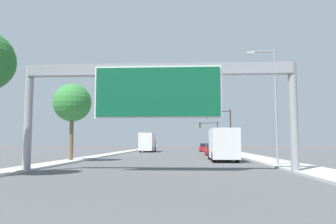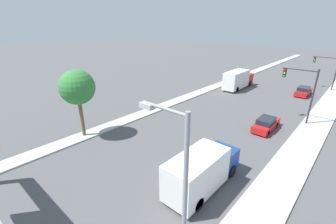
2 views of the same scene
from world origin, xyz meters
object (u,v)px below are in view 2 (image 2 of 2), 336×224
palm_tree_background (77,88)px  street_lamp_right (180,202)px  traffic_light_near_intersection (303,87)px  traffic_light_mid_block (328,67)px  car_mid_center (303,91)px  truck_box_secondary (238,80)px  truck_box_primary (202,170)px  car_near_left (266,124)px

palm_tree_background → street_lamp_right: bearing=-16.4°
traffic_light_near_intersection → traffic_light_mid_block: (-0.17, 20.00, -0.37)m
palm_tree_background → street_lamp_right: (17.41, -5.11, -0.28)m
car_mid_center → palm_tree_background: (-14.30, -32.89, 4.79)m
truck_box_secondary → traffic_light_mid_block: (12.44, 10.13, 2.40)m
car_mid_center → street_lamp_right: bearing=-85.3°
palm_tree_background → street_lamp_right: 18.14m
street_lamp_right → palm_tree_background: bearing=163.6°
truck_box_primary → car_mid_center: bearing=90.0°
car_mid_center → street_lamp_right: (3.10, -38.00, 4.51)m
truck_box_secondary → traffic_light_mid_block: 16.22m
car_mid_center → traffic_light_near_intersection: size_ratio=0.69×
truck_box_primary → truck_box_secondary: bearing=110.5°
car_mid_center → traffic_light_mid_block: 7.86m
traffic_light_near_intersection → palm_tree_background: 25.66m
traffic_light_near_intersection → palm_tree_background: palm_tree_background is taller
car_mid_center → palm_tree_background: 36.18m
car_near_left → traffic_light_near_intersection: bearing=66.3°
truck_box_secondary → traffic_light_near_intersection: (12.61, -9.87, 2.78)m
truck_box_secondary → traffic_light_mid_block: bearing=39.2°
car_near_left → traffic_light_near_intersection: (2.11, 4.79, 3.81)m
traffic_light_near_intersection → palm_tree_background: size_ratio=0.93×
truck_box_primary → traffic_light_mid_block: traffic_light_mid_block is taller
truck_box_secondary → palm_tree_background: palm_tree_background is taller
car_mid_center → palm_tree_background: palm_tree_background is taller
truck_box_secondary → traffic_light_near_intersection: size_ratio=1.27×
palm_tree_background → street_lamp_right: street_lamp_right is taller
car_near_left → traffic_light_near_intersection: traffic_light_near_intersection is taller
street_lamp_right → car_mid_center: bearing=94.7°
car_near_left → palm_tree_background: (-14.30, -14.90, 4.80)m
car_mid_center → traffic_light_near_intersection: bearing=-80.9°
car_near_left → palm_tree_background: bearing=-133.8°
truck_box_secondary → traffic_light_near_intersection: bearing=-38.0°
car_near_left → truck_box_primary: truck_box_primary is taller
car_near_left → traffic_light_near_intersection: size_ratio=0.70×
traffic_light_near_intersection → traffic_light_mid_block: bearing=90.5°
palm_tree_background → truck_box_secondary: bearing=82.7°
street_lamp_right → truck_box_secondary: bearing=111.4°
traffic_light_near_intersection → traffic_light_mid_block: 20.00m
traffic_light_mid_block → palm_tree_background: 42.91m
palm_tree_background → car_mid_center: bearing=66.5°
car_mid_center → truck_box_secondary: (-10.50, -3.33, 1.01)m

